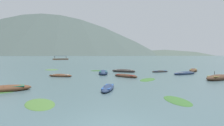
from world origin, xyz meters
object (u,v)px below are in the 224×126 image
object	(u,v)px
rowboat_0	(123,71)
rowboat_9	(103,73)
ferry_0	(61,59)
rowboat_7	(218,78)
rowboat_4	(193,70)
rowboat_1	(185,73)
mooring_buoy	(214,76)
rowboat_6	(160,71)
rowboat_3	(126,76)
rowboat_2	(108,88)
rowboat_5	(4,89)
rowboat_8	(60,76)

from	to	relation	value
rowboat_0	rowboat_9	world-z (taller)	rowboat_9
ferry_0	rowboat_7	bearing A→B (deg)	-65.22
rowboat_7	rowboat_9	world-z (taller)	same
rowboat_4	ferry_0	world-z (taller)	ferry_0
rowboat_1	rowboat_4	bearing A→B (deg)	54.12
ferry_0	mooring_buoy	size ratio (longest dim) A/B	11.95
rowboat_6	rowboat_1	bearing A→B (deg)	-53.53
rowboat_3	rowboat_9	distance (m)	4.73
rowboat_1	rowboat_2	bearing A→B (deg)	-133.98
rowboat_5	ferry_0	bearing A→B (deg)	102.72
rowboat_2	rowboat_6	xyz separation A→B (m)	(8.44, 14.94, -0.02)
ferry_0	rowboat_9	bearing A→B (deg)	-71.11
rowboat_0	ferry_0	bearing A→B (deg)	111.52
rowboat_8	rowboat_3	bearing A→B (deg)	-4.51
rowboat_8	rowboat_9	bearing A→B (deg)	29.07
rowboat_3	mooring_buoy	bearing A→B (deg)	0.99
ferry_0	rowboat_1	bearing A→B (deg)	-64.55
ferry_0	mooring_buoy	xyz separation A→B (m)	(43.92, -89.70, -0.36)
rowboat_0	rowboat_5	bearing A→B (deg)	-123.37
rowboat_2	rowboat_5	xyz separation A→B (m)	(-7.96, -0.60, 0.05)
rowboat_3	rowboat_5	size ratio (longest dim) A/B	0.81
rowboat_1	rowboat_2	xyz separation A→B (m)	(-11.03, -11.43, -0.03)
rowboat_7	mooring_buoy	distance (m)	3.04
rowboat_1	rowboat_2	world-z (taller)	rowboat_1
mooring_buoy	rowboat_6	bearing A→B (deg)	129.03
rowboat_5	mooring_buoy	bearing A→B (deg)	22.81
rowboat_2	ferry_0	bearing A→B (deg)	107.13
rowboat_2	rowboat_9	bearing A→B (deg)	93.65
rowboat_1	mooring_buoy	world-z (taller)	mooring_buoy
rowboat_1	rowboat_7	bearing A→B (deg)	-76.13
rowboat_0	rowboat_3	bearing A→B (deg)	-92.24
rowboat_6	rowboat_9	size ratio (longest dim) A/B	0.75
rowboat_5	ferry_0	size ratio (longest dim) A/B	0.41
rowboat_4	rowboat_5	world-z (taller)	rowboat_5
rowboat_0	ferry_0	distance (m)	89.19
rowboat_4	rowboat_3	bearing A→B (deg)	-146.84
rowboat_7	ferry_0	size ratio (longest dim) A/B	0.44
rowboat_0	mooring_buoy	size ratio (longest dim) A/B	5.21
rowboat_0	rowboat_7	distance (m)	13.79
rowboat_4	rowboat_9	distance (m)	16.04
rowboat_8	mooring_buoy	size ratio (longest dim) A/B	4.14
rowboat_1	mooring_buoy	xyz separation A→B (m)	(2.63, -2.94, -0.08)
rowboat_5	mooring_buoy	size ratio (longest dim) A/B	4.92
rowboat_4	mooring_buoy	xyz separation A→B (m)	(-0.98, -7.94, -0.09)
rowboat_1	rowboat_6	size ratio (longest dim) A/B	1.38
rowboat_0	rowboat_9	size ratio (longest dim) A/B	1.04
rowboat_6	rowboat_9	world-z (taller)	rowboat_9
rowboat_6	rowboat_0	bearing A→B (deg)	177.26
rowboat_9	rowboat_5	bearing A→B (deg)	-119.74
rowboat_0	rowboat_5	distance (m)	18.95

